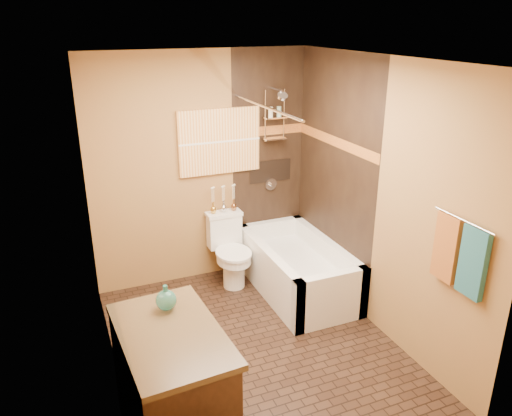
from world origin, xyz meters
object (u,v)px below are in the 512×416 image
bathtub (297,272)px  toilet (230,250)px  vanity (173,389)px  sunset_painting (219,142)px

bathtub → toilet: bearing=142.2°
toilet → vanity: 2.29m
bathtub → toilet: 0.78m
sunset_painting → vanity: sunset_painting is taller
sunset_painting → vanity: bearing=-116.5°
bathtub → vanity: bearing=-138.4°
bathtub → toilet: size_ratio=1.94×
sunset_painting → toilet: size_ratio=1.16×
sunset_painting → vanity: 2.75m
vanity → bathtub: bearing=38.2°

